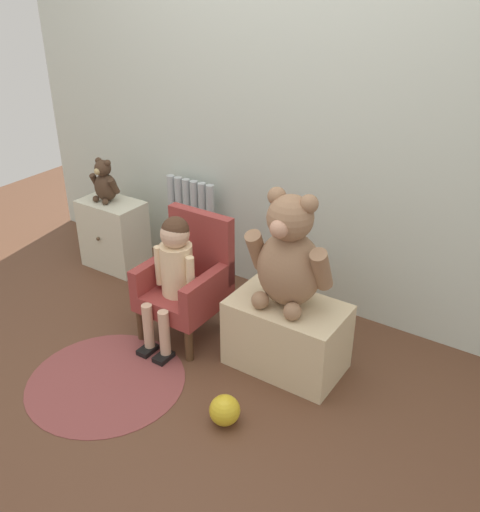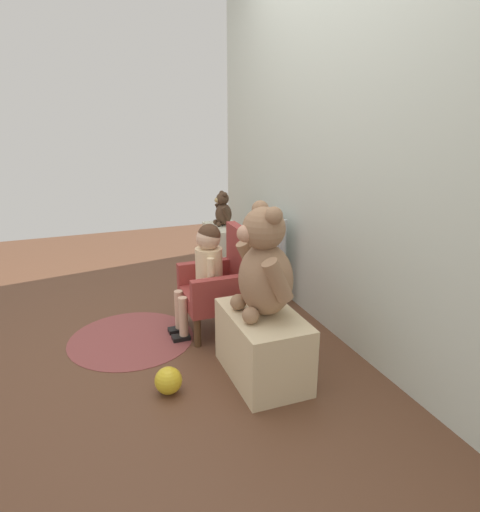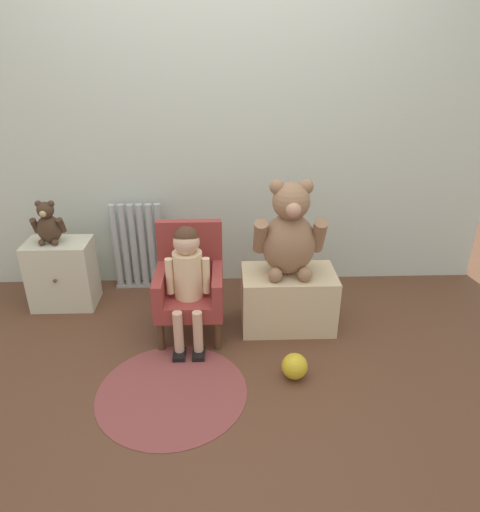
# 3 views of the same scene
# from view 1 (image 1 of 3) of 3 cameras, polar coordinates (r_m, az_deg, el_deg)

# --- Properties ---
(ground_plane) EXTENTS (6.00, 6.00, 0.00)m
(ground_plane) POSITION_cam_1_polar(r_m,az_deg,el_deg) (2.92, -7.25, -12.31)
(ground_plane) COLOR brown
(back_wall) EXTENTS (3.80, 0.05, 2.40)m
(back_wall) POSITION_cam_1_polar(r_m,az_deg,el_deg) (3.19, 4.54, 15.68)
(back_wall) COLOR silver
(back_wall) RESTS_ON ground_plane
(radiator) EXTENTS (0.37, 0.05, 0.64)m
(radiator) POSITION_cam_1_polar(r_m,az_deg,el_deg) (3.69, -4.86, 2.87)
(radiator) COLOR #AEB6B9
(radiator) RESTS_ON ground_plane
(small_dresser) EXTENTS (0.41, 0.28, 0.47)m
(small_dresser) POSITION_cam_1_polar(r_m,az_deg,el_deg) (3.87, -12.48, 2.15)
(small_dresser) COLOR beige
(small_dresser) RESTS_ON ground_plane
(child_armchair) EXTENTS (0.40, 0.41, 0.67)m
(child_armchair) POSITION_cam_1_polar(r_m,az_deg,el_deg) (3.09, -5.20, -2.37)
(child_armchair) COLOR #953633
(child_armchair) RESTS_ON ground_plane
(child_figure) EXTENTS (0.25, 0.35, 0.72)m
(child_figure) POSITION_cam_1_polar(r_m,az_deg,el_deg) (2.94, -6.66, -0.81)
(child_figure) COLOR beige
(child_figure) RESTS_ON ground_plane
(low_bench) EXTENTS (0.57, 0.35, 0.37)m
(low_bench) POSITION_cam_1_polar(r_m,az_deg,el_deg) (2.89, 4.68, -7.90)
(low_bench) COLOR beige
(low_bench) RESTS_ON ground_plane
(large_teddy_bear) EXTENTS (0.42, 0.30, 0.58)m
(large_teddy_bear) POSITION_cam_1_polar(r_m,az_deg,el_deg) (2.67, 4.94, -0.08)
(large_teddy_bear) COLOR #966F51
(large_teddy_bear) RESTS_ON low_bench
(small_teddy_bear) EXTENTS (0.20, 0.14, 0.28)m
(small_teddy_bear) POSITION_cam_1_polar(r_m,az_deg,el_deg) (3.75, -13.37, 7.15)
(small_teddy_bear) COLOR #442F21
(small_teddy_bear) RESTS_ON small_dresser
(floor_rug) EXTENTS (0.78, 0.78, 0.01)m
(floor_rug) POSITION_cam_1_polar(r_m,az_deg,el_deg) (2.96, -13.23, -12.07)
(floor_rug) COLOR brown
(floor_rug) RESTS_ON ground_plane
(toy_ball) EXTENTS (0.14, 0.14, 0.14)m
(toy_ball) POSITION_cam_1_polar(r_m,az_deg,el_deg) (2.64, -1.54, -15.16)
(toy_ball) COLOR gold
(toy_ball) RESTS_ON ground_plane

